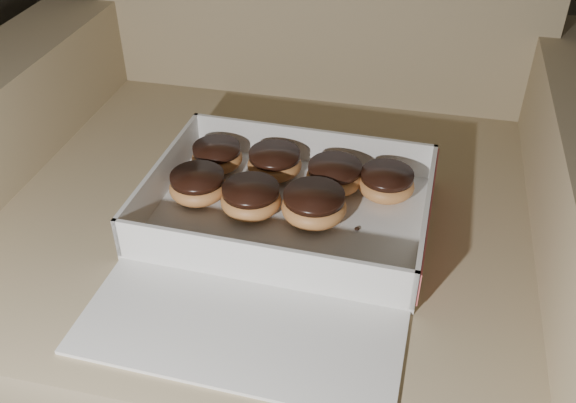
% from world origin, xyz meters
% --- Properties ---
extents(armchair, '(0.99, 0.83, 1.03)m').
position_xyz_m(armchair, '(-0.45, 0.53, 0.32)').
color(armchair, tan).
rests_on(armchair, floor).
extents(bakery_box, '(0.39, 0.45, 0.06)m').
position_xyz_m(bakery_box, '(-0.41, 0.37, 0.47)').
color(bakery_box, silver).
rests_on(bakery_box, armchair).
extents(donut_a, '(0.08, 0.08, 0.04)m').
position_xyz_m(donut_a, '(-0.29, 0.48, 0.49)').
color(donut_a, '#CF8848').
rests_on(donut_a, bakery_box).
extents(donut_b, '(0.08, 0.08, 0.04)m').
position_xyz_m(donut_b, '(-0.45, 0.50, 0.49)').
color(donut_b, '#CF8848').
rests_on(donut_b, bakery_box).
extents(donut_c, '(0.08, 0.08, 0.04)m').
position_xyz_m(donut_c, '(-0.36, 0.48, 0.49)').
color(donut_c, '#CF8848').
rests_on(donut_c, bakery_box).
extents(donut_d, '(0.08, 0.08, 0.04)m').
position_xyz_m(donut_d, '(-0.54, 0.50, 0.49)').
color(donut_d, '#CF8848').
rests_on(donut_d, bakery_box).
extents(donut_e, '(0.08, 0.08, 0.04)m').
position_xyz_m(donut_e, '(-0.46, 0.40, 0.49)').
color(donut_e, '#CF8848').
rests_on(donut_e, bakery_box).
extents(donut_f, '(0.09, 0.09, 0.04)m').
position_xyz_m(donut_f, '(-0.38, 0.40, 0.49)').
color(donut_f, '#CF8848').
rests_on(donut_f, bakery_box).
extents(donut_g, '(0.08, 0.08, 0.04)m').
position_xyz_m(donut_g, '(-0.54, 0.42, 0.49)').
color(donut_g, '#CF8848').
rests_on(donut_g, bakery_box).
extents(crumb_a, '(0.01, 0.01, 0.00)m').
position_xyz_m(crumb_a, '(-0.45, 0.39, 0.47)').
color(crumb_a, black).
rests_on(crumb_a, bakery_box).
extents(crumb_b, '(0.01, 0.01, 0.00)m').
position_xyz_m(crumb_b, '(-0.32, 0.39, 0.47)').
color(crumb_b, black).
rests_on(crumb_b, bakery_box).
extents(crumb_c, '(0.01, 0.01, 0.00)m').
position_xyz_m(crumb_c, '(-0.36, 0.39, 0.47)').
color(crumb_c, black).
rests_on(crumb_c, bakery_box).
extents(crumb_d, '(0.01, 0.01, 0.00)m').
position_xyz_m(crumb_d, '(-0.45, 0.33, 0.47)').
color(crumb_d, black).
rests_on(crumb_d, bakery_box).
extents(crumb_e, '(0.01, 0.01, 0.00)m').
position_xyz_m(crumb_e, '(-0.59, 0.30, 0.47)').
color(crumb_e, black).
rests_on(crumb_e, bakery_box).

